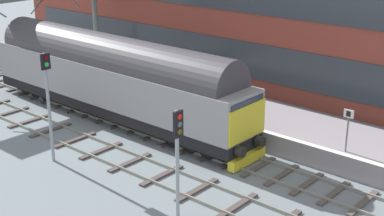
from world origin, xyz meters
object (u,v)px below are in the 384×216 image
(signal_post_mid, at_px, (48,96))
(signal_post_near, at_px, (178,151))
(diesel_locomotive, at_px, (111,75))
(platform_number_sign, at_px, (348,124))
(waiting_passenger, at_px, (134,69))

(signal_post_mid, bearing_deg, signal_post_near, -90.00)
(diesel_locomotive, xyz_separation_m, platform_number_sign, (2.07, -12.67, -0.21))
(waiting_passenger, bearing_deg, diesel_locomotive, 103.38)
(signal_post_mid, xyz_separation_m, waiting_passenger, (8.26, 3.37, -1.11))
(diesel_locomotive, distance_m, waiting_passenger, 3.08)
(platform_number_sign, relative_size, waiting_passenger, 1.16)
(diesel_locomotive, relative_size, signal_post_near, 4.31)
(signal_post_near, height_order, signal_post_mid, signal_post_mid)
(signal_post_mid, height_order, waiting_passenger, signal_post_mid)
(signal_post_near, relative_size, signal_post_mid, 0.84)
(signal_post_mid, bearing_deg, waiting_passenger, 22.17)
(signal_post_near, xyz_separation_m, platform_number_sign, (7.56, -2.86, -0.47))
(diesel_locomotive, bearing_deg, signal_post_mid, -158.85)
(platform_number_sign, bearing_deg, diesel_locomotive, 99.28)
(diesel_locomotive, bearing_deg, platform_number_sign, -80.72)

